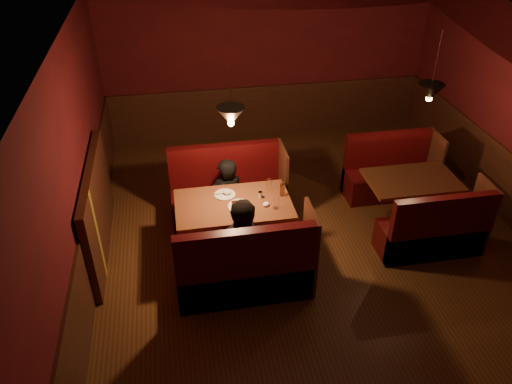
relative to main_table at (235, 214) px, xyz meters
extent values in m
cube|color=#4F2E15|center=(1.13, -0.02, -0.63)|extent=(6.00, 7.00, 0.01)
cube|color=black|center=(1.13, -0.02, 2.28)|extent=(6.00, 7.00, 0.01)
cube|color=#400F11|center=(1.13, 3.48, 0.82)|extent=(6.00, 0.01, 2.90)
cube|color=#400F11|center=(-1.88, -0.02, 0.82)|extent=(0.01, 7.00, 2.90)
cube|color=#351C11|center=(1.13, 3.46, -0.13)|extent=(6.00, 0.04, 1.00)
cube|color=#351C11|center=(-1.85, -0.02, -0.13)|extent=(0.04, 7.00, 1.00)
cube|color=#351C11|center=(-1.79, 0.38, 0.02)|extent=(0.10, 2.20, 1.30)
cube|color=#AC932B|center=(-1.74, -0.17, 0.02)|extent=(0.01, 0.12, 1.30)
cylinder|color=#333333|center=(-0.02, 0.00, 1.82)|extent=(0.01, 0.01, 0.80)
cone|color=black|center=(-0.02, 0.00, 1.42)|extent=(0.34, 0.34, 0.22)
sphere|color=#FFBF72|center=(-0.02, 0.00, 1.33)|extent=(0.08, 0.08, 0.08)
cylinder|color=#333333|center=(2.61, 0.27, 1.82)|extent=(0.01, 0.01, 0.80)
cone|color=black|center=(2.61, 0.27, 1.42)|extent=(0.34, 0.34, 0.22)
sphere|color=#FFBF72|center=(2.61, 0.27, 1.33)|extent=(0.08, 0.08, 0.08)
cube|color=brown|center=(-0.02, 0.00, 0.16)|extent=(1.52, 0.92, 0.05)
cylinder|color=#351C11|center=(-0.02, 0.00, -0.25)|extent=(0.15, 0.15, 0.76)
cylinder|color=#351C11|center=(-0.02, 0.00, -0.60)|extent=(0.61, 0.61, 0.04)
cylinder|color=silver|center=(0.05, -0.11, 0.20)|extent=(0.30, 0.30, 0.02)
cube|color=black|center=(0.00, -0.07, 0.22)|extent=(0.10, 0.09, 0.04)
ellipsoid|color=silver|center=(-0.01, -0.16, 0.24)|extent=(0.08, 0.08, 0.06)
cube|color=tan|center=(0.14, -0.17, 0.22)|extent=(0.09, 0.09, 0.03)
cylinder|color=silver|center=(0.03, -0.18, 0.21)|extent=(0.06, 0.13, 0.01)
cylinder|color=silver|center=(-0.10, 0.20, 0.19)|extent=(0.28, 0.28, 0.02)
ellipsoid|color=beige|center=(-0.07, 0.20, 0.23)|extent=(0.11, 0.11, 0.06)
cube|color=silver|center=(-0.13, 0.21, 0.20)|extent=(0.22, 0.03, 0.00)
cylinder|color=white|center=(0.35, 0.06, 0.23)|extent=(0.06, 0.06, 0.09)
cylinder|color=white|center=(0.51, 0.23, 0.27)|extent=(0.08, 0.08, 0.16)
cylinder|color=white|center=(0.51, -0.21, 0.27)|extent=(0.08, 0.08, 0.16)
cylinder|color=#47230F|center=(0.65, 0.06, 0.27)|extent=(0.06, 0.06, 0.17)
cylinder|color=#47230F|center=(0.65, 0.06, 0.40)|extent=(0.03, 0.03, 0.08)
ellipsoid|color=white|center=(0.39, -0.13, 0.21)|extent=(0.12, 0.12, 0.05)
cube|color=#3D060C|center=(-0.02, 0.78, -0.38)|extent=(1.62, 0.60, 0.49)
cube|color=#3D060C|center=(-0.02, 1.02, -0.06)|extent=(1.62, 0.13, 1.14)
cube|color=#351C11|center=(0.82, 0.78, -0.06)|extent=(0.04, 0.60, 1.14)
cube|color=#3D060C|center=(-0.02, -0.79, -0.38)|extent=(1.62, 0.60, 0.49)
cube|color=#3D060C|center=(-0.02, -1.02, -0.06)|extent=(1.62, 0.13, 1.14)
cube|color=#351C11|center=(0.82, -0.79, -0.06)|extent=(0.04, 0.60, 1.14)
cube|color=brown|center=(2.61, 0.27, 0.08)|extent=(1.29, 0.83, 0.05)
cylinder|color=#351C11|center=(2.61, 0.27, -0.29)|extent=(0.14, 0.14, 0.68)
cylinder|color=#351C11|center=(2.61, 0.27, -0.61)|extent=(0.54, 0.54, 0.04)
cube|color=#3D060C|center=(2.61, 0.97, -0.41)|extent=(1.39, 0.54, 0.44)
cube|color=#3D060C|center=(2.61, 1.18, -0.11)|extent=(1.39, 0.12, 1.02)
cube|color=#351C11|center=(3.33, 0.97, -0.11)|extent=(0.04, 0.54, 1.02)
cube|color=#3D060C|center=(2.61, -0.44, -0.41)|extent=(1.39, 0.54, 0.44)
cube|color=#3D060C|center=(2.61, -0.65, -0.11)|extent=(1.39, 0.12, 1.02)
cube|color=#351C11|center=(3.33, -0.44, -0.11)|extent=(0.04, 0.54, 1.02)
imported|color=black|center=(-0.04, 0.60, 0.12)|extent=(0.61, 0.47, 1.48)
imported|color=black|center=(0.05, -0.65, 0.17)|extent=(0.83, 0.67, 1.59)
camera|label=1|loc=(-0.66, -5.31, 3.90)|focal=35.00mm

